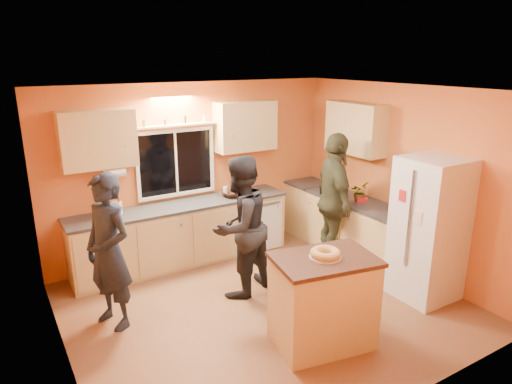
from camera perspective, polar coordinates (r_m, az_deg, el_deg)
ground at (r=5.78m, az=1.12°, el=-14.07°), size 4.50×4.50×0.00m
room_shell at (r=5.55m, az=-0.02°, el=2.72°), size 4.54×4.04×2.61m
back_counter at (r=6.94m, az=-6.31°, el=-4.58°), size 4.23×0.62×0.90m
right_counter at (r=7.04m, az=12.48°, el=-4.56°), size 0.62×1.84×0.90m
refrigerator at (r=6.04m, az=20.81°, el=-4.35°), size 0.72×0.70×1.80m
island at (r=4.93m, az=8.38°, el=-13.28°), size 1.14×0.88×1.00m
bundt_pastry at (r=4.69m, az=8.66°, el=-7.59°), size 0.31×0.31×0.09m
person_left at (r=5.30m, az=-17.93°, el=-7.14°), size 0.65×0.76×1.78m
person_center at (r=5.71m, az=-2.01°, el=-4.36°), size 1.06×0.95×1.81m
person_right at (r=6.60m, az=9.75°, el=-1.05°), size 0.87×1.23×1.94m
mixing_bowl at (r=6.96m, az=-2.93°, el=-0.15°), size 0.37×0.37×0.09m
utensil_crock at (r=6.43m, az=-17.00°, el=-1.93°), size 0.14×0.14×0.17m
potted_plant at (r=6.86m, az=12.78°, el=0.06°), size 0.32×0.31×0.28m
red_box at (r=6.86m, az=12.99°, el=-0.90°), size 0.19×0.17×0.07m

